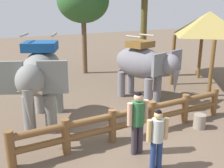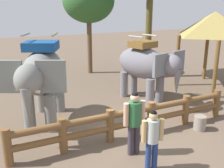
{
  "view_description": "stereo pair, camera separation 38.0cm",
  "coord_description": "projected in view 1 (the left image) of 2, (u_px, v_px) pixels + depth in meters",
  "views": [
    {
      "loc": [
        -4.3,
        -6.39,
        4.03
      ],
      "look_at": [
        0.0,
        1.21,
        1.4
      ],
      "focal_mm": 41.94,
      "sensor_mm": 36.0,
      "label": 1
    },
    {
      "loc": [
        -3.97,
        -6.57,
        4.03
      ],
      "look_at": [
        0.0,
        1.21,
        1.4
      ],
      "focal_mm": 41.94,
      "sensor_mm": 36.0,
      "label": 2
    }
  ],
  "objects": [
    {
      "name": "ground_plane",
      "position": [
        130.0,
        134.0,
        8.52
      ],
      "size": [
        60.0,
        60.0,
        0.0
      ],
      "primitive_type": "plane",
      "color": "brown"
    },
    {
      "name": "log_fence",
      "position": [
        133.0,
        119.0,
        8.25
      ],
      "size": [
        7.57,
        0.41,
        1.05
      ],
      "color": "brown",
      "rests_on": "ground"
    },
    {
      "name": "elephant_near_left",
      "position": [
        41.0,
        76.0,
        8.78
      ],
      "size": [
        2.85,
        3.7,
        3.14
      ],
      "color": "slate",
      "rests_on": "ground"
    },
    {
      "name": "elephant_center",
      "position": [
        143.0,
        65.0,
        11.21
      ],
      "size": [
        2.16,
        3.39,
        2.84
      ],
      "color": "slate",
      "rests_on": "ground"
    },
    {
      "name": "tourist_woman_in_black",
      "position": [
        157.0,
        135.0,
        6.5
      ],
      "size": [
        0.56,
        0.38,
        1.62
      ],
      "color": "navy",
      "rests_on": "ground"
    },
    {
      "name": "tourist_man_in_blue",
      "position": [
        138.0,
        118.0,
        7.15
      ],
      "size": [
        0.65,
        0.37,
        1.84
      ],
      "color": "#3A333E",
      "rests_on": "ground"
    },
    {
      "name": "thatched_shelter",
      "position": [
        209.0,
        25.0,
        12.78
      ],
      "size": [
        3.39,
        3.39,
        3.77
      ],
      "color": "brown",
      "rests_on": "ground"
    },
    {
      "name": "tree_far_left",
      "position": [
        83.0,
        1.0,
        15.06
      ],
      "size": [
        3.01,
        3.01,
        5.59
      ],
      "color": "brown",
      "rests_on": "ground"
    },
    {
      "name": "feed_bucket",
      "position": [
        199.0,
        121.0,
        8.9
      ],
      "size": [
        0.41,
        0.41,
        0.49
      ],
      "color": "gray",
      "rests_on": "ground"
    }
  ]
}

